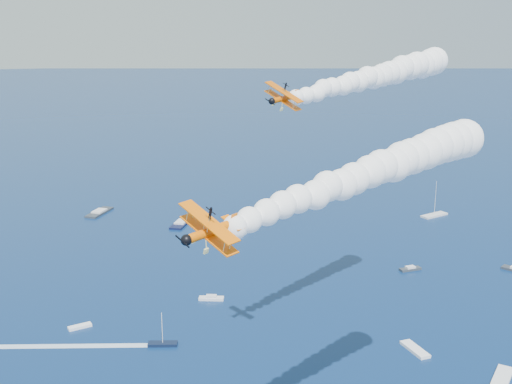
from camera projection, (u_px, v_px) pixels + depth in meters
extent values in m
cube|color=black|center=(163.00, 344.00, 151.31)|extent=(7.12, 3.81, 0.70)
cube|color=white|center=(502.00, 378.00, 136.91)|extent=(9.52, 9.40, 0.70)
cube|color=white|center=(80.00, 327.00, 159.84)|extent=(5.89, 3.22, 0.70)
cube|color=silver|center=(434.00, 215.00, 250.67)|extent=(12.00, 7.07, 0.70)
cube|color=black|center=(181.00, 223.00, 240.66)|extent=(10.70, 14.64, 0.70)
cube|color=#2C323B|center=(99.00, 212.00, 254.21)|extent=(11.63, 14.82, 0.70)
cube|color=white|center=(415.00, 349.00, 148.82)|extent=(3.54, 8.59, 0.70)
cube|color=white|center=(244.00, 230.00, 232.65)|extent=(10.01, 11.98, 0.70)
cube|color=#2F363F|center=(410.00, 269.00, 196.57)|extent=(6.82, 2.68, 0.70)
cube|color=silver|center=(211.00, 298.00, 175.91)|extent=(7.00, 4.12, 0.70)
cube|color=white|center=(65.00, 346.00, 150.93)|extent=(37.29, 11.46, 0.04)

